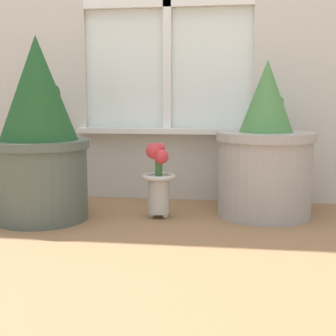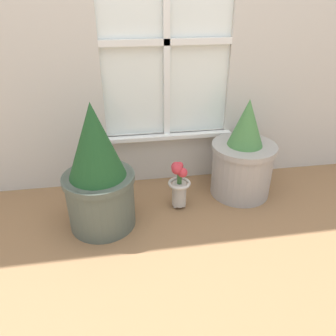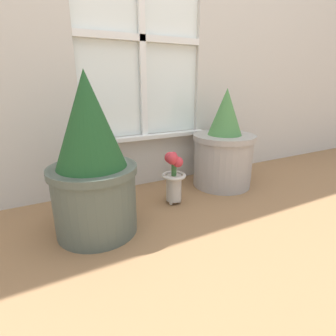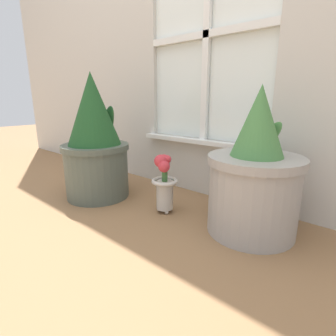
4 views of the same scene
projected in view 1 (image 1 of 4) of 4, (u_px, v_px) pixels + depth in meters
name	position (u px, v px, depth m)	size (l,w,h in m)	color
ground_plane	(144.00, 232.00, 1.60)	(10.00, 10.00, 0.00)	olive
potted_plant_left	(39.00, 139.00, 1.74)	(0.37, 0.37, 0.68)	#4C564C
potted_plant_right	(265.00, 155.00, 1.81)	(0.38, 0.38, 0.60)	#9E9993
flower_vase	(158.00, 176.00, 1.78)	(0.13, 0.13, 0.29)	#BCB7AD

